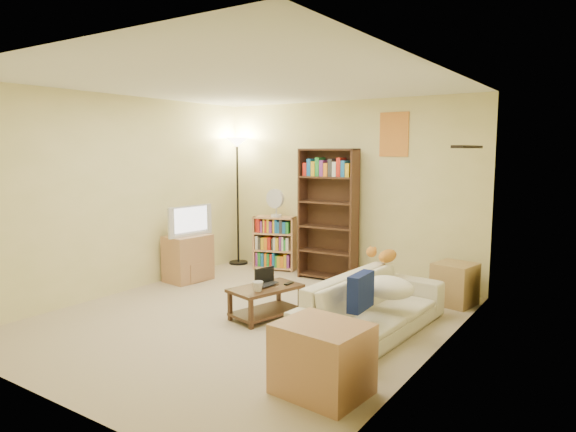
{
  "coord_description": "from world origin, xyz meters",
  "views": [
    {
      "loc": [
        3.36,
        -4.23,
        1.82
      ],
      "look_at": [
        0.05,
        0.71,
        1.05
      ],
      "focal_mm": 32.0,
      "sensor_mm": 36.0,
      "label": 1
    }
  ],
  "objects_px": {
    "sofa": "(373,306)",
    "laptop": "(271,285)",
    "mug": "(258,286)",
    "television": "(187,220)",
    "tv_stand": "(188,258)",
    "coffee_table": "(266,299)",
    "short_bookshelf": "(275,243)",
    "floor_lamp": "(237,164)",
    "desk_fan": "(275,202)",
    "end_cabinet": "(322,359)",
    "side_table": "(455,284)",
    "tabby_cat": "(385,255)",
    "tall_bookshelf": "(328,211)"
  },
  "relations": [
    {
      "from": "sofa",
      "to": "short_bookshelf",
      "type": "relative_size",
      "value": 2.42
    },
    {
      "from": "short_bookshelf",
      "to": "laptop",
      "type": "bearing_deg",
      "value": -73.51
    },
    {
      "from": "desk_fan",
      "to": "end_cabinet",
      "type": "xyz_separation_m",
      "value": [
        2.58,
        -3.05,
        -0.78
      ]
    },
    {
      "from": "mug",
      "to": "floor_lamp",
      "type": "xyz_separation_m",
      "value": [
        -1.99,
        2.11,
        1.2
      ]
    },
    {
      "from": "sofa",
      "to": "tabby_cat",
      "type": "xyz_separation_m",
      "value": [
        -0.21,
        0.76,
        0.36
      ]
    },
    {
      "from": "coffee_table",
      "to": "television",
      "type": "xyz_separation_m",
      "value": [
        -1.85,
        0.69,
        0.64
      ]
    },
    {
      "from": "television",
      "to": "tv_stand",
      "type": "bearing_deg",
      "value": 96.5
    },
    {
      "from": "sofa",
      "to": "mug",
      "type": "height_order",
      "value": "sofa"
    },
    {
      "from": "mug",
      "to": "television",
      "type": "height_order",
      "value": "television"
    },
    {
      "from": "mug",
      "to": "tabby_cat",
      "type": "bearing_deg",
      "value": 51.13
    },
    {
      "from": "tv_stand",
      "to": "end_cabinet",
      "type": "height_order",
      "value": "tv_stand"
    },
    {
      "from": "tabby_cat",
      "to": "tall_bookshelf",
      "type": "distance_m",
      "value": 1.56
    },
    {
      "from": "coffee_table",
      "to": "sofa",
      "type": "bearing_deg",
      "value": 24.53
    },
    {
      "from": "sofa",
      "to": "tv_stand",
      "type": "bearing_deg",
      "value": 84.16
    },
    {
      "from": "floor_lamp",
      "to": "sofa",
      "type": "bearing_deg",
      "value": -28.82
    },
    {
      "from": "short_bookshelf",
      "to": "side_table",
      "type": "distance_m",
      "value": 2.82
    },
    {
      "from": "sofa",
      "to": "side_table",
      "type": "height_order",
      "value": "sofa"
    },
    {
      "from": "tabby_cat",
      "to": "laptop",
      "type": "relative_size",
      "value": 1.55
    },
    {
      "from": "television",
      "to": "side_table",
      "type": "bearing_deg",
      "value": -68.07
    },
    {
      "from": "desk_fan",
      "to": "side_table",
      "type": "bearing_deg",
      "value": -4.98
    },
    {
      "from": "laptop",
      "to": "tv_stand",
      "type": "bearing_deg",
      "value": 72.51
    },
    {
      "from": "floor_lamp",
      "to": "coffee_table",
      "type": "bearing_deg",
      "value": -44.52
    },
    {
      "from": "tabby_cat",
      "to": "tall_bookshelf",
      "type": "height_order",
      "value": "tall_bookshelf"
    },
    {
      "from": "coffee_table",
      "to": "short_bookshelf",
      "type": "relative_size",
      "value": 1.06
    },
    {
      "from": "tv_stand",
      "to": "short_bookshelf",
      "type": "distance_m",
      "value": 1.38
    },
    {
      "from": "floor_lamp",
      "to": "side_table",
      "type": "relative_size",
      "value": 4.06
    },
    {
      "from": "end_cabinet",
      "to": "tall_bookshelf",
      "type": "bearing_deg",
      "value": 118.75
    },
    {
      "from": "tabby_cat",
      "to": "desk_fan",
      "type": "height_order",
      "value": "desk_fan"
    },
    {
      "from": "sofa",
      "to": "laptop",
      "type": "distance_m",
      "value": 1.15
    },
    {
      "from": "coffee_table",
      "to": "television",
      "type": "relative_size",
      "value": 1.18
    },
    {
      "from": "floor_lamp",
      "to": "tabby_cat",
      "type": "bearing_deg",
      "value": -18.26
    },
    {
      "from": "tv_stand",
      "to": "television",
      "type": "xyz_separation_m",
      "value": [
        0.0,
        0.0,
        0.53
      ]
    },
    {
      "from": "television",
      "to": "tall_bookshelf",
      "type": "height_order",
      "value": "tall_bookshelf"
    },
    {
      "from": "side_table",
      "to": "mug",
      "type": "bearing_deg",
      "value": -129.93
    },
    {
      "from": "sofa",
      "to": "side_table",
      "type": "distance_m",
      "value": 1.49
    },
    {
      "from": "coffee_table",
      "to": "desk_fan",
      "type": "height_order",
      "value": "desk_fan"
    },
    {
      "from": "side_table",
      "to": "end_cabinet",
      "type": "relative_size",
      "value": 0.77
    },
    {
      "from": "mug",
      "to": "side_table",
      "type": "xyz_separation_m",
      "value": [
        1.53,
        1.83,
        -0.15
      ]
    },
    {
      "from": "tabby_cat",
      "to": "mug",
      "type": "xyz_separation_m",
      "value": [
        -0.92,
        -1.15,
        -0.24
      ]
    },
    {
      "from": "laptop",
      "to": "end_cabinet",
      "type": "distance_m",
      "value": 1.82
    },
    {
      "from": "coffee_table",
      "to": "side_table",
      "type": "height_order",
      "value": "side_table"
    },
    {
      "from": "laptop",
      "to": "mug",
      "type": "relative_size",
      "value": 2.46
    },
    {
      "from": "tall_bookshelf",
      "to": "floor_lamp",
      "type": "bearing_deg",
      "value": 174.67
    },
    {
      "from": "mug",
      "to": "coffee_table",
      "type": "bearing_deg",
      "value": 101.78
    },
    {
      "from": "television",
      "to": "tall_bookshelf",
      "type": "relative_size",
      "value": 0.4
    },
    {
      "from": "laptop",
      "to": "end_cabinet",
      "type": "height_order",
      "value": "end_cabinet"
    },
    {
      "from": "sofa",
      "to": "coffee_table",
      "type": "distance_m",
      "value": 1.19
    },
    {
      "from": "floor_lamp",
      "to": "side_table",
      "type": "bearing_deg",
      "value": -4.59
    },
    {
      "from": "tall_bookshelf",
      "to": "floor_lamp",
      "type": "height_order",
      "value": "floor_lamp"
    },
    {
      "from": "floor_lamp",
      "to": "laptop",
      "type": "bearing_deg",
      "value": -43.28
    }
  ]
}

